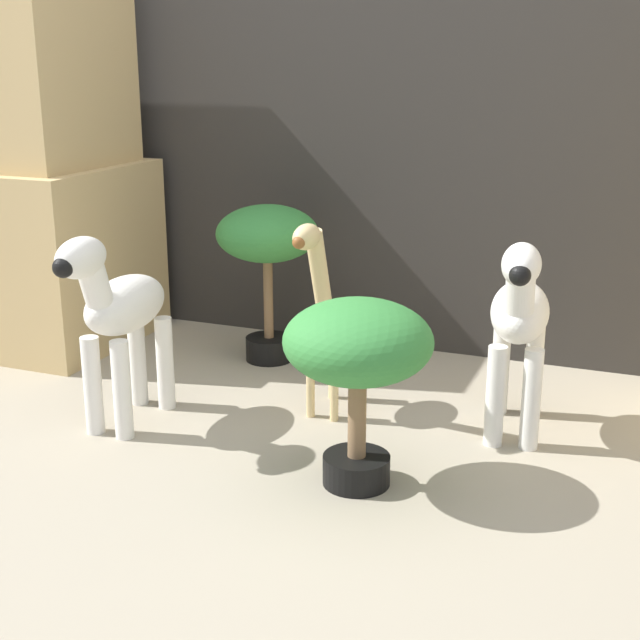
{
  "coord_description": "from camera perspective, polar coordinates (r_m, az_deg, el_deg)",
  "views": [
    {
      "loc": [
        0.89,
        -1.83,
        1.09
      ],
      "look_at": [
        -0.05,
        0.5,
        0.33
      ],
      "focal_mm": 50.0,
      "sensor_mm": 36.0,
      "label": 1
    }
  ],
  "objects": [
    {
      "name": "zebra_left",
      "position": [
        2.69,
        -12.78,
        0.52
      ],
      "size": [
        0.18,
        0.49,
        0.61
      ],
      "color": "white",
      "rests_on": "ground_plane"
    },
    {
      "name": "wall_back",
      "position": [
        3.3,
        6.51,
        16.83
      ],
      "size": [
        6.4,
        0.08,
        2.2
      ],
      "color": "#2D2B28",
      "rests_on": "ground_plane"
    },
    {
      "name": "rock_pillar_left",
      "position": [
        3.58,
        -17.92,
        8.75
      ],
      "size": [
        0.72,
        0.7,
        1.4
      ],
      "color": "tan",
      "rests_on": "ground_plane"
    },
    {
      "name": "zebra_right",
      "position": [
        2.61,
        12.62,
        0.05
      ],
      "size": [
        0.21,
        0.49,
        0.61
      ],
      "color": "white",
      "rests_on": "ground_plane"
    },
    {
      "name": "potted_palm_back",
      "position": [
        2.25,
        2.44,
        -2.08
      ],
      "size": [
        0.38,
        0.38,
        0.5
      ],
      "color": "black",
      "rests_on": "ground_plane"
    },
    {
      "name": "ground_plane",
      "position": [
        2.31,
        -3.62,
        -11.44
      ],
      "size": [
        14.0,
        14.0,
        0.0
      ],
      "primitive_type": "plane",
      "color": "#9E937F"
    },
    {
      "name": "potted_palm_front",
      "position": [
        3.19,
        -3.39,
        4.85
      ],
      "size": [
        0.37,
        0.37,
        0.57
      ],
      "color": "black",
      "rests_on": "ground_plane"
    },
    {
      "name": "giraffe_figurine",
      "position": [
        2.72,
        0.6,
        0.41
      ],
      "size": [
        0.14,
        0.39,
        0.63
      ],
      "color": "#E0C184",
      "rests_on": "ground_plane"
    }
  ]
}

